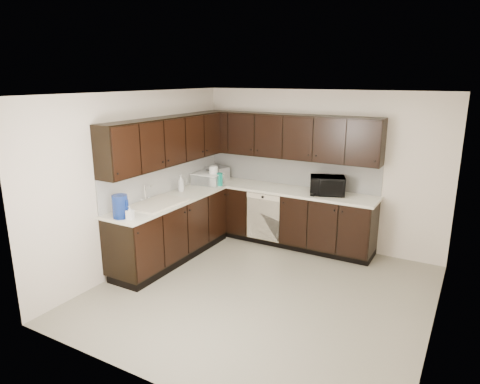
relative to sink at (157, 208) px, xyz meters
name	(u,v)px	position (x,y,z in m)	size (l,w,h in m)	color
floor	(262,292)	(1.68, 0.01, -0.88)	(4.00, 4.00, 0.00)	gray
ceiling	(265,94)	(1.68, 0.01, 1.62)	(4.00, 4.00, 0.00)	white
wall_back	(319,169)	(1.68, 2.01, 0.37)	(4.00, 0.02, 2.50)	beige
wall_left	(139,180)	(-0.32, 0.01, 0.37)	(0.02, 4.00, 2.50)	beige
wall_right	(444,227)	(3.68, 0.01, 0.37)	(0.02, 4.00, 2.50)	beige
wall_front	(155,258)	(1.68, -1.99, 0.37)	(4.00, 0.02, 2.50)	beige
lower_cabinets	(237,224)	(0.67, 1.12, -0.47)	(3.00, 2.80, 0.90)	black
countertop	(237,194)	(0.67, 1.12, 0.04)	(3.03, 2.83, 0.04)	silver
backsplash	(232,173)	(0.46, 1.33, 0.30)	(3.00, 2.80, 0.48)	white
upper_cabinets	(235,138)	(0.58, 1.22, 0.89)	(3.00, 2.80, 0.70)	black
dishwasher	(263,214)	(0.98, 1.42, -0.33)	(0.58, 0.04, 0.78)	beige
sink	(157,208)	(0.00, 0.00, 0.00)	(0.54, 0.82, 0.42)	beige
microwave	(327,186)	(1.93, 1.69, 0.20)	(0.51, 0.35, 0.29)	black
soap_bottle_a	(130,213)	(0.15, -0.69, 0.15)	(0.08, 0.09, 0.18)	gray
soap_bottle_b	(181,183)	(-0.14, 0.76, 0.19)	(0.10, 0.10, 0.26)	gray
toaster_oven	(217,173)	(-0.07, 1.71, 0.17)	(0.36, 0.27, 0.23)	silver
storage_bin	(207,179)	(-0.03, 1.34, 0.15)	(0.46, 0.34, 0.18)	white
blue_pitcher	(120,206)	(-0.01, -0.69, 0.21)	(0.20, 0.20, 0.30)	navy
teal_tumbler	(220,179)	(0.20, 1.36, 0.17)	(0.10, 0.10, 0.21)	#0B7C68
paper_towel_roll	(213,175)	(0.08, 1.36, 0.22)	(0.14, 0.14, 0.31)	white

